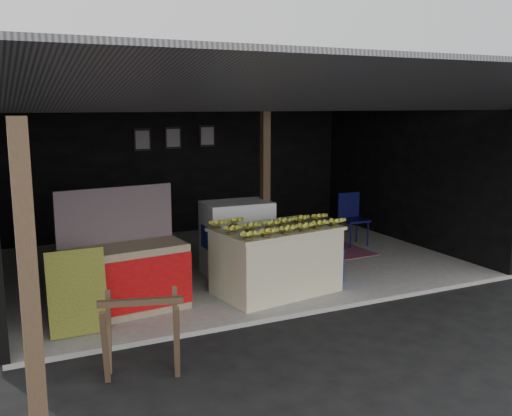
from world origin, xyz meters
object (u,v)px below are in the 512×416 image
sawhorse (142,328)px  water_barrel (333,266)px  white_crate (237,238)px  banana_table (276,260)px  neighbor_stall (125,275)px  plastic_chair (351,214)px

sawhorse → water_barrel: sawhorse is taller
white_crate → water_barrel: size_ratio=2.36×
white_crate → water_barrel: (1.06, -0.99, -0.31)m
banana_table → white_crate: white_crate is taller
neighbor_stall → banana_table: bearing=-10.2°
neighbor_stall → sawhorse: (-0.22, -1.67, -0.02)m
banana_table → sawhorse: 2.70m
white_crate → sawhorse: white_crate is taller
white_crate → neighbor_stall: (-1.87, -0.88, -0.09)m
banana_table → sawhorse: bearing=-154.0°
white_crate → neighbor_stall: neighbor_stall is taller
neighbor_stall → white_crate: bearing=19.1°
banana_table → white_crate: bearing=88.5°
banana_table → white_crate: (-0.13, 1.02, 0.10)m
sawhorse → neighbor_stall: bearing=98.1°
sawhorse → plastic_chair: 5.76m
banana_table → neighbor_stall: size_ratio=1.15×
white_crate → neighbor_stall: 2.07m
white_crate → sawhorse: size_ratio=1.28×
banana_table → neighbor_stall: neighbor_stall is taller
neighbor_stall → plastic_chair: 4.78m
neighbor_stall → water_barrel: bearing=-8.2°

